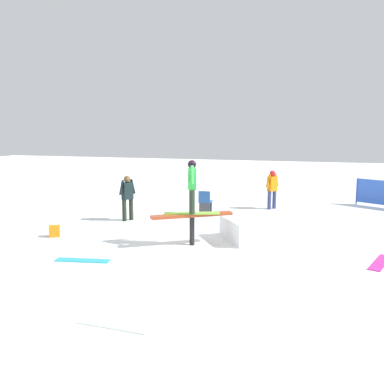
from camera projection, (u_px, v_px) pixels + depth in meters
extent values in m
plane|color=white|center=(192.00, 245.00, 11.79)|extent=(60.00, 60.00, 0.00)
cylinder|color=black|center=(192.00, 231.00, 11.73)|extent=(0.14, 0.14, 0.80)
cube|color=#A53F1E|center=(192.00, 215.00, 11.66)|extent=(2.06, 1.49, 0.08)
cube|color=white|center=(258.00, 229.00, 12.32)|extent=(2.33, 2.24, 0.63)
cube|color=#83CE3B|center=(192.00, 213.00, 11.65)|extent=(1.53, 0.72, 0.03)
cylinder|color=#243023|center=(192.00, 200.00, 11.74)|extent=(0.15, 0.15, 0.65)
cylinder|color=#243023|center=(192.00, 202.00, 11.46)|extent=(0.15, 0.15, 0.65)
cube|color=green|center=(192.00, 179.00, 11.51)|extent=(0.32, 0.41, 0.56)
cylinder|color=green|center=(192.00, 173.00, 11.71)|extent=(0.17, 0.30, 0.51)
cylinder|color=green|center=(192.00, 175.00, 11.27)|extent=(0.17, 0.30, 0.51)
sphere|color=black|center=(192.00, 164.00, 11.45)|extent=(0.23, 0.23, 0.23)
cylinder|color=black|center=(124.00, 210.00, 14.72)|extent=(0.15, 0.15, 0.75)
cylinder|color=black|center=(131.00, 209.00, 14.90)|extent=(0.15, 0.15, 0.75)
cube|color=black|center=(127.00, 191.00, 14.71)|extent=(0.37, 0.42, 0.59)
cylinder|color=black|center=(122.00, 188.00, 14.55)|extent=(0.19, 0.22, 0.52)
cylinder|color=black|center=(133.00, 186.00, 14.83)|extent=(0.19, 0.22, 0.52)
sphere|color=brown|center=(127.00, 179.00, 14.65)|extent=(0.23, 0.23, 0.23)
cylinder|color=navy|center=(269.00, 200.00, 16.81)|extent=(0.15, 0.15, 0.72)
cylinder|color=navy|center=(274.00, 200.00, 16.97)|extent=(0.15, 0.15, 0.72)
cube|color=orange|center=(272.00, 184.00, 16.80)|extent=(0.39, 0.42, 0.58)
cylinder|color=orange|center=(268.00, 181.00, 16.65)|extent=(0.22, 0.24, 0.52)
cylinder|color=orange|center=(276.00, 180.00, 16.90)|extent=(0.22, 0.24, 0.52)
sphere|color=red|center=(273.00, 173.00, 16.73)|extent=(0.23, 0.23, 0.23)
cube|color=#D32A9F|center=(380.00, 263.00, 10.21)|extent=(0.71, 1.42, 0.02)
cube|color=white|center=(115.00, 325.00, 7.00)|extent=(1.26, 0.34, 0.02)
cube|color=#2CB2C7|center=(83.00, 260.00, 10.38)|extent=(1.36, 0.50, 0.02)
cube|color=#3F3F44|center=(207.00, 207.00, 16.16)|extent=(0.40, 0.03, 0.44)
cube|color=#3F3F44|center=(204.00, 209.00, 15.81)|extent=(0.40, 0.03, 0.44)
cube|color=#29579D|center=(206.00, 202.00, 15.95)|extent=(0.44, 0.44, 0.04)
cube|color=#29579D|center=(204.00, 197.00, 15.72)|extent=(0.44, 0.04, 0.40)
cube|color=orange|center=(55.00, 231.00, 12.64)|extent=(0.37, 0.34, 0.34)
cylinder|color=blue|center=(357.00, 191.00, 17.87)|extent=(0.06, 0.06, 1.10)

